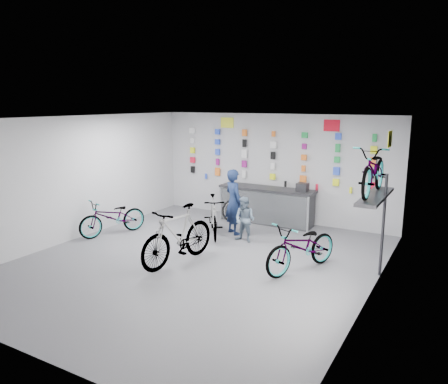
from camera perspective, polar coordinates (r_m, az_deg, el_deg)
The scene contains 21 objects.
floor at distance 9.35m, azimuth -3.53°, elevation -9.13°, with size 8.00×8.00×0.00m, color #535358.
ceiling at distance 8.74m, azimuth -3.77°, elevation 9.57°, with size 8.00×8.00×0.00m, color white.
wall_back at distance 12.41m, azimuth 6.51°, elevation 3.19°, with size 7.00×7.00×0.00m, color silver.
wall_front at distance 6.10m, azimuth -24.79°, elevation -6.80°, with size 7.00×7.00×0.00m, color silver.
wall_left at distance 11.20m, azimuth -18.82°, elevation 1.72°, with size 8.00×8.00×0.00m, color silver.
wall_right at distance 7.64m, azimuth 18.94°, elevation -2.75°, with size 8.00×8.00×0.00m, color silver.
counter at distance 12.19m, azimuth 5.55°, elevation -1.79°, with size 2.70×0.66×1.00m.
merch_wall at distance 12.29m, azimuth 6.61°, elevation 4.38°, with size 5.58×0.08×1.55m.
wall_bracket at distance 8.83m, azimuth 19.31°, elevation -1.11°, with size 0.39×1.90×2.00m.
sign_left at distance 12.94m, azimuth 0.41°, elevation 9.04°, with size 0.42×0.02×0.30m, color #F5FC37.
sign_right at distance 11.74m, azimuth 13.88°, elevation 8.43°, with size 0.42×0.02×0.30m, color red.
sign_side at distance 8.63m, azimuth 20.84°, elevation 6.48°, with size 0.02×0.40×0.30m, color #F5FC37.
bike_left at distance 11.40m, azimuth -14.32°, elevation -3.18°, with size 0.62×1.77×0.93m, color gray.
bike_center at distance 9.14m, azimuth -6.04°, elevation -5.62°, with size 0.58×2.04×1.22m, color gray.
bike_right at distance 8.87m, azimuth 10.16°, elevation -7.02°, with size 0.67×1.92×1.01m, color gray.
bike_service at distance 10.95m, azimuth -1.39°, elevation -3.18°, with size 0.48×1.70×1.02m, color gray.
bike_wall at distance 8.74m, azimuth 19.07°, elevation 2.71°, with size 0.63×1.80×0.95m, color gray.
clerk at distance 11.07m, azimuth 1.27°, elevation -1.28°, with size 0.61×0.40×1.67m, color #152347.
customer at distance 10.49m, azimuth 2.73°, elevation -3.62°, with size 0.54×0.42×1.10m, color slate.
spare_wheel at distance 12.27m, azimuth 1.19°, elevation -2.48°, with size 0.70×0.40×0.65m.
register at distance 11.70m, azimuth 10.22°, elevation 0.62°, with size 0.28×0.30×0.22m, color black.
Camera 1 is at (4.79, -7.30, 3.33)m, focal length 35.00 mm.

